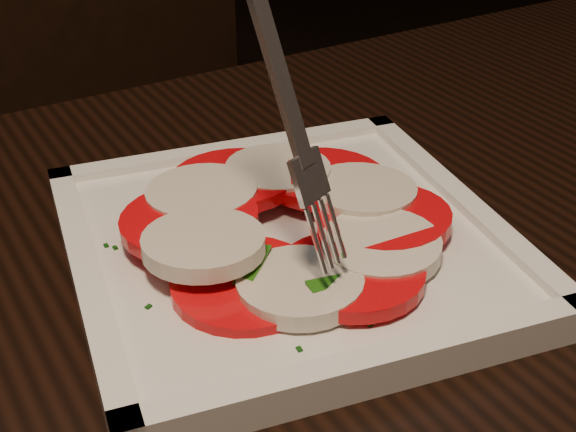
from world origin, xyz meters
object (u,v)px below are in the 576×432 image
at_px(plate, 288,248).
at_px(fork, 264,73).
at_px(table, 456,432).
at_px(chair, 162,120).

relative_size(plate, fork, 1.34).
relative_size(table, chair, 1.37).
xyz_separation_m(chair, plate, (-0.11, -0.69, 0.22)).
distance_m(chair, plate, 0.73).
height_order(table, fork, fork).
xyz_separation_m(plate, fork, (-0.03, -0.03, 0.13)).
bearing_deg(fork, plate, 19.32).
relative_size(chair, plate, 3.65).
xyz_separation_m(table, chair, (0.04, 0.78, -0.12)).
bearing_deg(plate, fork, -132.48).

